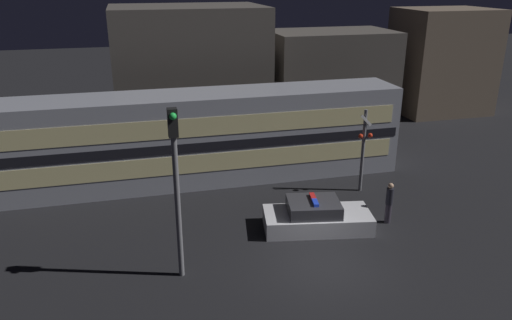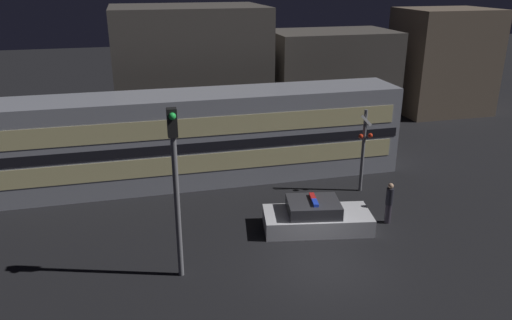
% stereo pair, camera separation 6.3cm
% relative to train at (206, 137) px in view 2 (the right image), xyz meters
% --- Properties ---
extents(ground_plane, '(120.00, 120.00, 0.00)m').
position_rel_train_xyz_m(ground_plane, '(2.74, -8.85, -2.19)').
color(ground_plane, black).
extents(train, '(19.28, 2.94, 4.38)m').
position_rel_train_xyz_m(train, '(0.00, 0.00, 0.00)').
color(train, gray).
rests_on(train, ground_plane).
extents(police_car, '(4.53, 2.62, 1.34)m').
position_rel_train_xyz_m(police_car, '(3.44, -6.27, -1.69)').
color(police_car, silver).
rests_on(police_car, ground_plane).
extents(pedestrian, '(0.30, 0.30, 1.76)m').
position_rel_train_xyz_m(pedestrian, '(6.49, -6.52, -1.28)').
color(pedestrian, '#2D2833').
rests_on(pedestrian, ground_plane).
extents(crossing_signal_near, '(0.69, 0.33, 3.95)m').
position_rel_train_xyz_m(crossing_signal_near, '(6.81, -3.26, -0.05)').
color(crossing_signal_near, slate).
rests_on(crossing_signal_near, ground_plane).
extents(traffic_light_corner, '(0.30, 0.46, 5.86)m').
position_rel_train_xyz_m(traffic_light_corner, '(-2.20, -8.27, 1.33)').
color(traffic_light_corner, slate).
rests_on(traffic_light_corner, ground_plane).
extents(building_left, '(9.01, 6.35, 7.90)m').
position_rel_train_xyz_m(building_left, '(0.28, 7.63, 1.76)').
color(building_left, '#47423D').
rests_on(building_left, ground_plane).
extents(building_center, '(8.05, 4.99, 6.18)m').
position_rel_train_xyz_m(building_center, '(9.72, 8.00, 0.90)').
color(building_center, '#47423D').
rests_on(building_center, ground_plane).
extents(building_right, '(6.35, 5.06, 7.39)m').
position_rel_train_xyz_m(building_right, '(18.81, 8.96, 1.50)').
color(building_right, brown).
rests_on(building_right, ground_plane).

